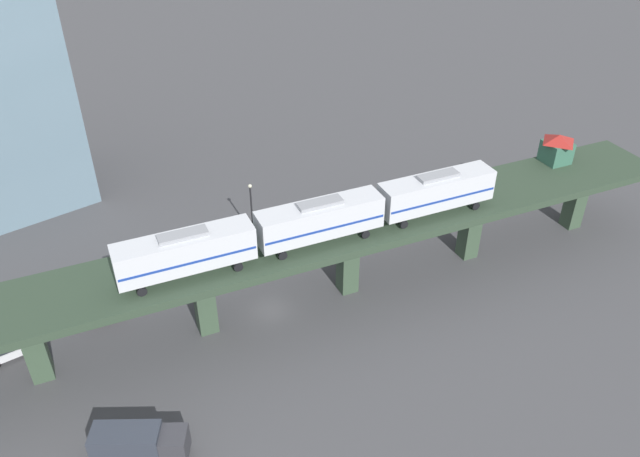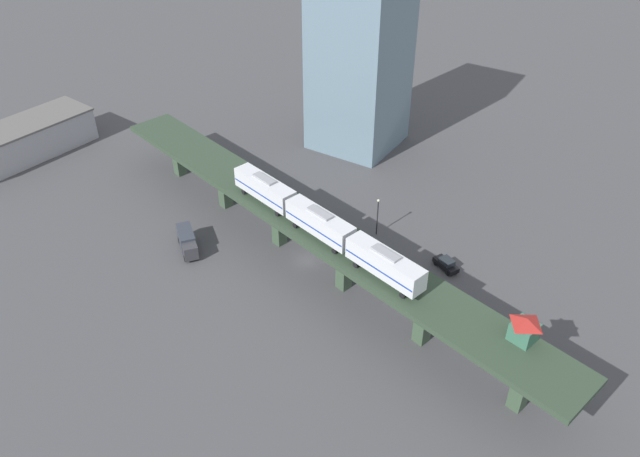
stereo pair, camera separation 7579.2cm
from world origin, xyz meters
TOP-DOWN VIEW (x-y plane):
  - ground_plane at (0.00, 0.00)m, footprint 400.00×400.00m
  - elevated_viaduct at (-0.05, -0.18)m, footprint 31.62×91.09m
  - subway_train at (-2.57, -4.26)m, footprint 12.21×36.68m
  - signal_hut at (-6.90, -35.52)m, footprint 3.94×3.94m
  - street_car_red at (10.22, 13.51)m, footprint 3.19×4.75m
  - street_car_black at (10.07, -19.50)m, footprint 3.59×4.74m
  - street_car_white at (9.78, 22.29)m, footprint 2.18×4.51m
  - delivery_truck at (-7.88, 17.71)m, footprint 6.17×7.08m
  - street_lamp at (12.30, -6.03)m, footprint 0.44×0.44m

SIDE VIEW (x-z plane):
  - ground_plane at x=0.00m, z-range 0.00..0.00m
  - street_car_red at x=10.22m, z-range -0.01..1.88m
  - street_car_black at x=10.07m, z-range -0.01..1.88m
  - street_car_white at x=9.78m, z-range -0.01..1.88m
  - delivery_truck at x=-7.88m, z-range 0.16..3.36m
  - street_lamp at x=12.30m, z-range 0.64..7.58m
  - elevated_viaduct at x=-0.05m, z-range 2.87..10.91m
  - signal_hut at x=-6.90m, z-range 8.14..11.54m
  - subway_train at x=-2.57m, z-range 8.35..12.80m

